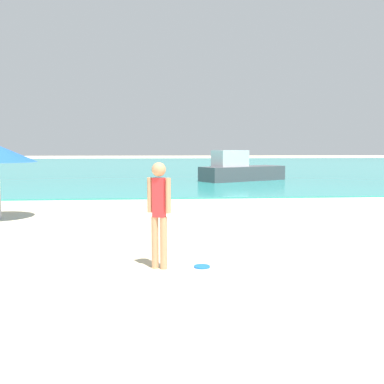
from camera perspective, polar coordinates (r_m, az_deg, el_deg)
name	(u,v)px	position (r m, az deg, el deg)	size (l,w,h in m)	color
water	(165,166)	(46.43, -3.49, 3.44)	(160.00, 60.00, 0.06)	teal
person_standing	(159,209)	(7.01, -4.29, -2.17)	(0.37, 0.23, 1.71)	tan
frisbee	(202,267)	(7.25, 1.29, -9.63)	(0.27, 0.27, 0.03)	blue
boat_near	(240,170)	(25.10, 6.22, 2.83)	(5.22, 3.78, 1.72)	#4C4C51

